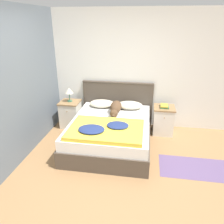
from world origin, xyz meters
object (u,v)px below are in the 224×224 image
at_px(nightstand_left, 71,114).
at_px(book_stack, 164,106).
at_px(bed, 110,133).
at_px(pillow_left, 102,103).
at_px(nightstand_right, 163,120).
at_px(dog, 116,108).
at_px(table_lamp, 69,91).
at_px(pillow_right, 130,105).

distance_m(nightstand_left, book_stack, 2.11).
height_order(bed, pillow_left, pillow_left).
bearing_deg(book_stack, nightstand_right, 37.92).
distance_m(nightstand_left, dog, 1.16).
bearing_deg(dog, pillow_left, 139.41).
height_order(pillow_left, dog, dog).
xyz_separation_m(bed, nightstand_right, (1.05, 0.66, 0.05)).
relative_size(pillow_left, dog, 0.80).
relative_size(nightstand_right, table_lamp, 1.92).
bearing_deg(book_stack, bed, -147.66).
bearing_deg(table_lamp, pillow_right, 1.09).
relative_size(dog, book_stack, 3.00).
bearing_deg(nightstand_right, book_stack, -142.08).
relative_size(bed, nightstand_left, 3.16).
relative_size(pillow_right, book_stack, 2.39).
bearing_deg(bed, nightstand_right, 32.37).
bearing_deg(nightstand_right, pillow_right, 176.79).
height_order(nightstand_left, pillow_right, pillow_right).
xyz_separation_m(pillow_left, table_lamp, (-0.74, -0.03, 0.25)).
xyz_separation_m(bed, pillow_right, (0.31, 0.70, 0.33)).
distance_m(pillow_right, table_lamp, 1.38).
height_order(nightstand_right, dog, dog).
xyz_separation_m(pillow_right, table_lamp, (-1.35, -0.03, 0.25)).
xyz_separation_m(nightstand_right, pillow_left, (-1.35, 0.04, 0.28)).
bearing_deg(pillow_left, nightstand_right, -1.75).
bearing_deg(book_stack, nightstand_left, 179.89).
bearing_deg(nightstand_left, pillow_right, 1.75).
height_order(nightstand_left, nightstand_right, same).
height_order(nightstand_right, pillow_left, pillow_left).
xyz_separation_m(bed, table_lamp, (-1.05, 0.68, 0.59)).
relative_size(pillow_left, pillow_right, 1.00).
height_order(book_stack, table_lamp, table_lamp).
relative_size(bed, dog, 2.74).
xyz_separation_m(bed, book_stack, (1.04, 0.66, 0.37)).
bearing_deg(book_stack, pillow_right, 176.46).
height_order(dog, book_stack, dog).
distance_m(pillow_left, table_lamp, 0.78).
height_order(bed, nightstand_left, nightstand_left).
height_order(pillow_left, book_stack, pillow_left).
distance_m(bed, nightstand_right, 1.24).
relative_size(book_stack, table_lamp, 0.74).
xyz_separation_m(nightstand_left, pillow_right, (1.35, 0.04, 0.28)).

